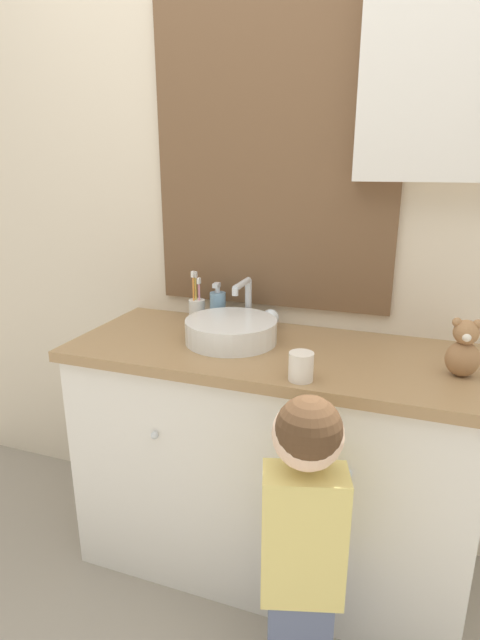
# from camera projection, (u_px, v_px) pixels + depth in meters

# --- Properties ---
(ground_plane) EXTENTS (10.00, 10.00, 0.00)m
(ground_plane) POSITION_uv_depth(u_px,v_px,m) (237.00, 631.00, 1.57)
(ground_plane) COLOR gray
(wall_back) EXTENTS (3.20, 0.18, 2.50)m
(wall_back) POSITION_uv_depth(u_px,v_px,m) (304.00, 198.00, 1.73)
(wall_back) COLOR beige
(wall_back) RESTS_ON ground_plane
(vanity_counter) EXTENTS (1.32, 0.54, 0.83)m
(vanity_counter) POSITION_uv_depth(u_px,v_px,m) (269.00, 459.00, 1.74)
(vanity_counter) COLOR silver
(vanity_counter) RESTS_ON ground_plane
(sink_basin) EXTENTS (0.31, 0.36, 0.18)m
(sink_basin) POSITION_uv_depth(u_px,v_px,m) (233.00, 329.00, 1.66)
(sink_basin) COLOR white
(sink_basin) RESTS_ON vanity_counter
(toothbrush_holder) EXTENTS (0.06, 0.06, 0.19)m
(toothbrush_holder) POSITION_uv_depth(u_px,v_px,m) (197.00, 309.00, 1.87)
(toothbrush_holder) COLOR silver
(toothbrush_holder) RESTS_ON vanity_counter
(soap_dispenser) EXTENTS (0.06, 0.06, 0.16)m
(soap_dispenser) POSITION_uv_depth(u_px,v_px,m) (218.00, 307.00, 1.84)
(soap_dispenser) COLOR #6B93B2
(soap_dispenser) RESTS_ON vanity_counter
(child_figure) EXTENTS (0.23, 0.45, 0.91)m
(child_figure) POSITION_uv_depth(u_px,v_px,m) (304.00, 527.00, 1.23)
(child_figure) COLOR slate
(child_figure) RESTS_ON ground_plane
(teddy_bear) EXTENTS (0.09, 0.08, 0.17)m
(teddy_bear) POSITION_uv_depth(u_px,v_px,m) (464.00, 349.00, 1.38)
(teddy_bear) COLOR #9E7047
(teddy_bear) RESTS_ON vanity_counter
(drinking_cup) EXTENTS (0.07, 0.07, 0.08)m
(drinking_cup) POSITION_uv_depth(u_px,v_px,m) (301.00, 366.00, 1.36)
(drinking_cup) COLOR silver
(drinking_cup) RESTS_ON vanity_counter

